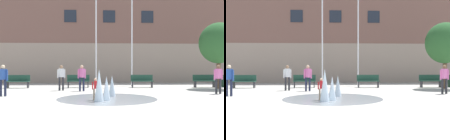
# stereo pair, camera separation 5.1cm
# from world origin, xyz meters

# --- Properties ---
(ground_plane) EXTENTS (100.00, 100.00, 0.00)m
(ground_plane) POSITION_xyz_m (0.00, 0.00, 0.00)
(ground_plane) COLOR #B2ADA3
(library_building) EXTENTS (36.00, 6.05, 8.05)m
(library_building) POSITION_xyz_m (0.00, 17.97, 4.03)
(library_building) COLOR gray
(library_building) RESTS_ON ground
(splash_fountain) EXTENTS (4.68, 4.68, 1.40)m
(splash_fountain) POSITION_xyz_m (-0.66, 3.10, 0.46)
(splash_fountain) COLOR gray
(splash_fountain) RESTS_ON ground
(park_bench_left_of_flagpoles) EXTENTS (1.60, 0.44, 0.91)m
(park_bench_left_of_flagpoles) POSITION_xyz_m (-6.60, 9.82, 0.48)
(park_bench_left_of_flagpoles) COLOR #28282D
(park_bench_left_of_flagpoles) RESTS_ON ground
(park_bench_under_left_flagpole) EXTENTS (1.60, 0.44, 0.91)m
(park_bench_under_left_flagpole) POSITION_xyz_m (-2.42, 9.98, 0.48)
(park_bench_under_left_flagpole) COLOR #28282D
(park_bench_under_left_flagpole) RESTS_ON ground
(park_bench_near_trashcan) EXTENTS (1.60, 0.44, 0.91)m
(park_bench_near_trashcan) POSITION_xyz_m (2.16, 9.82, 0.48)
(park_bench_near_trashcan) COLOR #28282D
(park_bench_near_trashcan) RESTS_ON ground
(park_bench_far_right) EXTENTS (1.60, 0.44, 0.91)m
(park_bench_far_right) POSITION_xyz_m (6.70, 9.78, 0.48)
(park_bench_far_right) COLOR #28282D
(park_bench_far_right) RESTS_ON ground
(child_in_fountain) EXTENTS (0.31, 0.21, 0.99)m
(child_in_fountain) POSITION_xyz_m (-1.11, 2.81, 0.58)
(child_in_fountain) COLOR #89755B
(child_in_fountain) RESTS_ON ground
(adult_watching) EXTENTS (0.50, 0.39, 1.59)m
(adult_watching) POSITION_xyz_m (-3.31, 7.75, 0.93)
(adult_watching) COLOR #28282D
(adult_watching) RESTS_ON ground
(teen_by_trashcan) EXTENTS (0.50, 0.39, 1.59)m
(teen_by_trashcan) POSITION_xyz_m (-5.79, 4.64, 0.93)
(teen_by_trashcan) COLOR #1E233D
(teen_by_trashcan) RESTS_ON ground
(adult_near_bench) EXTENTS (0.50, 0.39, 1.59)m
(adult_near_bench) POSITION_xyz_m (-1.99, 7.24, 0.93)
(adult_near_bench) COLOR #1E233D
(adult_near_bench) RESTS_ON ground
(adult_in_red) EXTENTS (0.50, 0.35, 1.59)m
(adult_in_red) POSITION_xyz_m (5.61, 5.23, 0.93)
(adult_in_red) COLOR #28282D
(adult_in_red) RESTS_ON ground
(flagpole_left) EXTENTS (0.80, 0.10, 7.78)m
(flagpole_left) POSITION_xyz_m (-1.12, 11.45, 4.13)
(flagpole_left) COLOR silver
(flagpole_left) RESTS_ON ground
(flagpole_right) EXTENTS (0.80, 0.10, 7.73)m
(flagpole_right) POSITION_xyz_m (1.66, 11.45, 4.11)
(flagpole_right) COLOR silver
(flagpole_right) RESTS_ON ground
(street_tree_near_building) EXTENTS (2.62, 2.62, 4.51)m
(street_tree_near_building) POSITION_xyz_m (7.22, 8.62, 3.10)
(street_tree_near_building) COLOR brown
(street_tree_near_building) RESTS_ON ground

